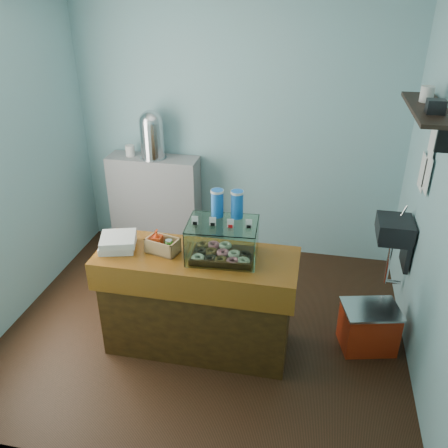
% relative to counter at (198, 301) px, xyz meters
% --- Properties ---
extents(ground, '(3.50, 3.50, 0.00)m').
position_rel_counter_xyz_m(ground, '(0.00, 0.25, -0.46)').
color(ground, black).
rests_on(ground, ground).
extents(room_shell, '(3.54, 3.04, 2.82)m').
position_rel_counter_xyz_m(room_shell, '(0.03, 0.26, 1.25)').
color(room_shell, '#84B9C0').
rests_on(room_shell, ground).
extents(counter, '(1.60, 0.60, 0.90)m').
position_rel_counter_xyz_m(counter, '(0.00, 0.00, 0.00)').
color(counter, '#482C0D').
rests_on(counter, ground).
extents(back_shelf, '(1.00, 0.32, 1.10)m').
position_rel_counter_xyz_m(back_shelf, '(-0.90, 1.57, 0.09)').
color(back_shelf, gray).
rests_on(back_shelf, ground).
extents(display_case, '(0.56, 0.43, 0.51)m').
position_rel_counter_xyz_m(display_case, '(0.20, 0.05, 0.61)').
color(display_case, '#381E10').
rests_on(display_case, counter).
extents(condiment_crate, '(0.28, 0.21, 0.19)m').
position_rel_counter_xyz_m(condiment_crate, '(-0.28, 0.00, 0.51)').
color(condiment_crate, tan).
rests_on(condiment_crate, counter).
extents(pastry_boxes, '(0.35, 0.35, 0.11)m').
position_rel_counter_xyz_m(pastry_boxes, '(-0.64, -0.01, 0.50)').
color(pastry_boxes, silver).
rests_on(pastry_boxes, counter).
extents(coffee_urn, '(0.28, 0.28, 0.52)m').
position_rel_counter_xyz_m(coffee_urn, '(-0.88, 1.56, 0.92)').
color(coffee_urn, silver).
rests_on(coffee_urn, back_shelf).
extents(red_cooler, '(0.53, 0.45, 0.40)m').
position_rel_counter_xyz_m(red_cooler, '(1.42, 0.27, -0.26)').
color(red_cooler, '#AB260D').
rests_on(red_cooler, ground).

